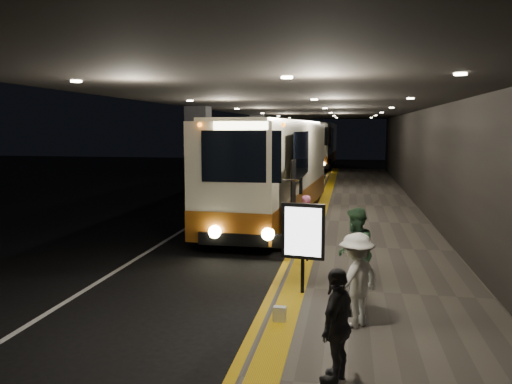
% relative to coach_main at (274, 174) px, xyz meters
% --- Properties ---
extents(ground, '(90.00, 90.00, 0.00)m').
position_rel_coach_main_xyz_m(ground, '(-1.09, -5.47, -1.82)').
color(ground, black).
extents(lane_line_white, '(0.12, 50.00, 0.01)m').
position_rel_coach_main_xyz_m(lane_line_white, '(-2.89, -0.47, -1.82)').
color(lane_line_white, silver).
rests_on(lane_line_white, ground).
extents(kerb_stripe_yellow, '(0.18, 50.00, 0.01)m').
position_rel_coach_main_xyz_m(kerb_stripe_yellow, '(1.26, -0.47, -1.82)').
color(kerb_stripe_yellow, gold).
rests_on(kerb_stripe_yellow, ground).
extents(sidewalk, '(4.50, 50.00, 0.15)m').
position_rel_coach_main_xyz_m(sidewalk, '(3.66, -0.47, -1.75)').
color(sidewalk, '#514C44').
rests_on(sidewalk, ground).
extents(tactile_strip, '(0.50, 50.00, 0.01)m').
position_rel_coach_main_xyz_m(tactile_strip, '(1.76, -0.47, -1.67)').
color(tactile_strip, gold).
rests_on(tactile_strip, sidewalk).
extents(terminal_wall, '(0.10, 50.00, 6.00)m').
position_rel_coach_main_xyz_m(terminal_wall, '(5.91, -0.47, 1.18)').
color(terminal_wall, black).
rests_on(terminal_wall, ground).
extents(support_columns, '(0.80, 24.80, 4.40)m').
position_rel_coach_main_xyz_m(support_columns, '(-2.59, -1.47, 0.38)').
color(support_columns, black).
rests_on(support_columns, ground).
extents(canopy, '(9.00, 50.00, 0.40)m').
position_rel_coach_main_xyz_m(canopy, '(1.41, -0.47, 2.78)').
color(canopy, black).
rests_on(canopy, support_columns).
extents(coach_main, '(3.32, 12.31, 3.80)m').
position_rel_coach_main_xyz_m(coach_main, '(0.00, 0.00, 0.00)').
color(coach_main, beige).
rests_on(coach_main, ground).
extents(coach_second, '(2.70, 11.44, 3.57)m').
position_rel_coach_main_xyz_m(coach_second, '(-0.31, 11.03, -0.11)').
color(coach_second, beige).
rests_on(coach_second, ground).
extents(coach_third, '(3.00, 12.71, 3.97)m').
position_rel_coach_main_xyz_m(coach_third, '(0.05, 27.17, 0.08)').
color(coach_third, beige).
rests_on(coach_third, ground).
extents(passenger_boarding, '(0.48, 0.62, 1.53)m').
position_rel_coach_main_xyz_m(passenger_boarding, '(1.71, -4.83, -0.91)').
color(passenger_boarding, '#CC5F96').
rests_on(passenger_boarding, sidewalk).
extents(passenger_waiting_green, '(0.57, 0.91, 1.84)m').
position_rel_coach_main_xyz_m(passenger_waiting_green, '(3.04, -8.87, -0.76)').
color(passenger_waiting_green, '#376340').
rests_on(passenger_waiting_green, sidewalk).
extents(passenger_waiting_white, '(1.07, 1.14, 1.66)m').
position_rel_coach_main_xyz_m(passenger_waiting_white, '(3.04, -10.55, -0.84)').
color(passenger_waiting_white, silver).
rests_on(passenger_waiting_white, sidewalk).
extents(passenger_waiting_grey, '(0.77, 1.05, 1.61)m').
position_rel_coach_main_xyz_m(passenger_waiting_grey, '(2.77, -12.60, -0.87)').
color(passenger_waiting_grey, '#424347').
rests_on(passenger_waiting_grey, sidewalk).
extents(bag_polka, '(0.31, 0.16, 0.36)m').
position_rel_coach_main_xyz_m(bag_polka, '(3.06, -9.10, -1.49)').
color(bag_polka, black).
rests_on(bag_polka, sidewalk).
extents(bag_plain, '(0.23, 0.14, 0.28)m').
position_rel_coach_main_xyz_m(bag_plain, '(1.71, -10.64, -1.53)').
color(bag_plain, silver).
rests_on(bag_plain, sidewalk).
extents(info_sign, '(0.91, 0.24, 1.92)m').
position_rel_coach_main_xyz_m(info_sign, '(1.97, -9.00, -0.38)').
color(info_sign, black).
rests_on(info_sign, sidewalk).
extents(stanchion_post, '(0.05, 0.05, 1.04)m').
position_rel_coach_main_xyz_m(stanchion_post, '(1.86, -6.43, -1.16)').
color(stanchion_post, black).
rests_on(stanchion_post, sidewalk).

